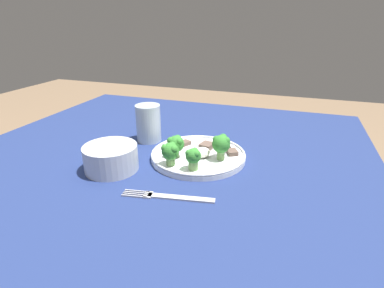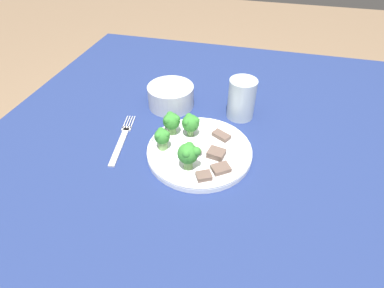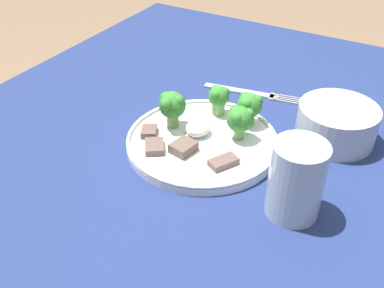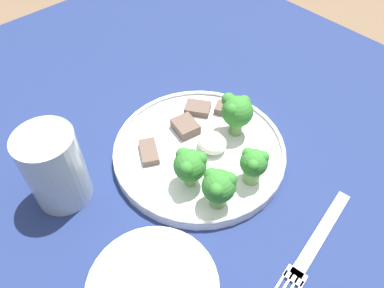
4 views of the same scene
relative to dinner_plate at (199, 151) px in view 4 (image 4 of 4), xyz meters
name	(u,v)px [view 4 (image 4 of 4)]	position (x,y,z in m)	size (l,w,h in m)	color
table	(159,232)	(-0.01, 0.09, -0.11)	(1.09, 1.10, 0.75)	navy
dinner_plate	(199,151)	(0.00, 0.00, 0.00)	(0.25, 0.25, 0.02)	white
fork	(312,248)	(-0.20, 0.00, -0.01)	(0.05, 0.19, 0.00)	#B2B2B7
drinking_glass	(56,171)	(0.07, 0.18, 0.04)	(0.07, 0.07, 0.11)	#B2C1CC
broccoli_floret_near_rim_left	(219,186)	(-0.08, 0.04, 0.04)	(0.04, 0.04, 0.06)	#709E56
broccoli_floret_center_left	(235,110)	(-0.01, -0.06, 0.04)	(0.05, 0.04, 0.06)	#709E56
broccoli_floret_back_left	(254,164)	(-0.08, -0.01, 0.04)	(0.04, 0.04, 0.05)	#709E56
broccoli_floret_front_left	(190,165)	(-0.03, 0.05, 0.04)	(0.04, 0.04, 0.06)	#709E56
meat_slice_front_slice	(149,152)	(0.04, 0.06, 0.01)	(0.05, 0.04, 0.01)	brown
meat_slice_middle_slice	(185,126)	(0.04, -0.01, 0.01)	(0.04, 0.04, 0.02)	brown
meat_slice_rear_slice	(226,109)	(0.03, -0.08, 0.01)	(0.04, 0.04, 0.01)	brown
meat_slice_edge_slice	(198,108)	(0.06, -0.05, 0.01)	(0.05, 0.05, 0.01)	brown
sauce_dollop	(210,141)	(-0.01, -0.01, 0.01)	(0.04, 0.04, 0.02)	silver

